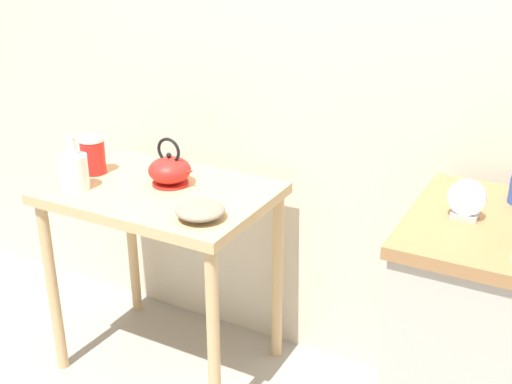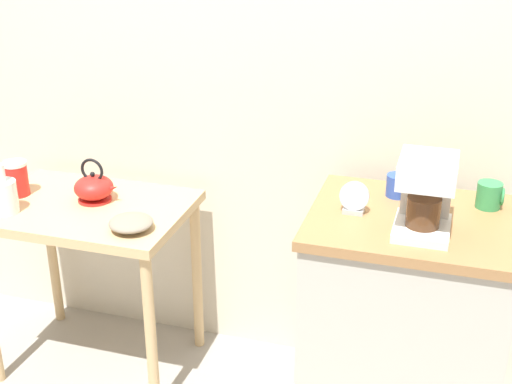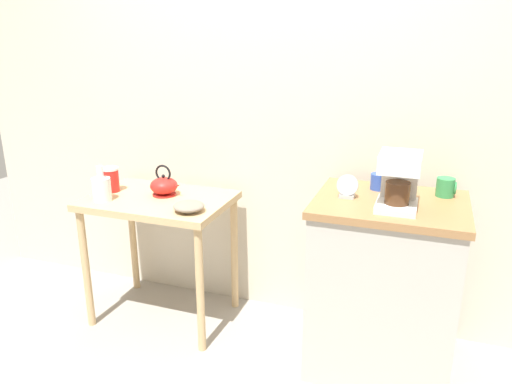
{
  "view_description": "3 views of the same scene",
  "coord_description": "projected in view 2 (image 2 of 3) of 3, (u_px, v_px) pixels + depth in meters",
  "views": [
    {
      "loc": [
        0.72,
        -1.72,
        1.65
      ],
      "look_at": [
        -0.17,
        -0.06,
        0.87
      ],
      "focal_mm": 44.04,
      "sensor_mm": 36.0,
      "label": 1
    },
    {
      "loc": [
        0.79,
        -2.25,
        1.96
      ],
      "look_at": [
        0.14,
        -0.09,
        0.97
      ],
      "focal_mm": 48.93,
      "sensor_mm": 36.0,
      "label": 2
    },
    {
      "loc": [
        0.83,
        -2.33,
        1.67
      ],
      "look_at": [
        0.01,
        -0.05,
        0.89
      ],
      "focal_mm": 34.46,
      "sensor_mm": 36.0,
      "label": 3
    }
  ],
  "objects": [
    {
      "name": "kitchen_counter",
      "position": [
        403.0,
        328.0,
        2.58
      ],
      "size": [
        0.72,
        0.59,
        0.91
      ],
      "color": "#BCB7AD",
      "rests_on": "ground_plane"
    },
    {
      "name": "mug_tall_green",
      "position": [
        490.0,
        195.0,
        2.45
      ],
      "size": [
        0.09,
        0.09,
        0.09
      ],
      "color": "#338C4C",
      "rests_on": "kitchen_counter"
    },
    {
      "name": "mug_blue",
      "position": [
        398.0,
        186.0,
        2.54
      ],
      "size": [
        0.09,
        0.08,
        0.08
      ],
      "color": "#2D4CAD",
      "rests_on": "kitchen_counter"
    },
    {
      "name": "teakettle",
      "position": [
        94.0,
        187.0,
        2.83
      ],
      "size": [
        0.2,
        0.16,
        0.18
      ],
      "color": "red",
      "rests_on": "wooden_table"
    },
    {
      "name": "back_wall",
      "position": [
        283.0,
        41.0,
        2.72
      ],
      "size": [
        4.4,
        0.1,
        2.8
      ],
      "primitive_type": "cube",
      "color": "beige",
      "rests_on": "ground_plane"
    },
    {
      "name": "table_clock",
      "position": [
        354.0,
        199.0,
        2.4
      ],
      "size": [
        0.1,
        0.05,
        0.12
      ],
      "color": "#B2B5BA",
      "rests_on": "kitchen_counter"
    },
    {
      "name": "glass_carafe_vase",
      "position": [
        4.0,
        195.0,
        2.72
      ],
      "size": [
        0.1,
        0.1,
        0.2
      ],
      "color": "silver",
      "rests_on": "wooden_table"
    },
    {
      "name": "bowl_stoneware",
      "position": [
        131.0,
        223.0,
        2.6
      ],
      "size": [
        0.17,
        0.17,
        0.05
      ],
      "color": "gray",
      "rests_on": "wooden_table"
    },
    {
      "name": "canister_enamel",
      "position": [
        17.0,
        178.0,
        2.88
      ],
      "size": [
        0.1,
        0.1,
        0.15
      ],
      "color": "red",
      "rests_on": "wooden_table"
    },
    {
      "name": "coffee_maker",
      "position": [
        426.0,
        190.0,
        2.25
      ],
      "size": [
        0.18,
        0.22,
        0.26
      ],
      "color": "white",
      "rests_on": "kitchen_counter"
    },
    {
      "name": "wooden_table",
      "position": [
        90.0,
        229.0,
        2.86
      ],
      "size": [
        0.81,
        0.57,
        0.77
      ],
      "color": "tan",
      "rests_on": "ground_plane"
    }
  ]
}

